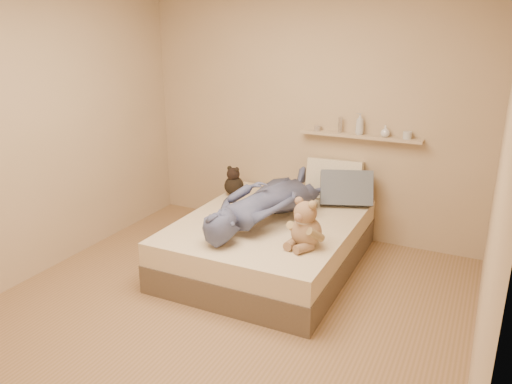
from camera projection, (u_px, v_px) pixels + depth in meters
The scene contains 10 objects.
room at pixel (215, 151), 3.47m from camera, with size 3.80×3.80×3.80m.
bed at pixel (269, 242), 4.60m from camera, with size 1.50×1.90×0.45m.
game_console at pixel (214, 220), 4.15m from camera, with size 0.17×0.12×0.05m.
teddy_bear at pixel (305, 227), 3.93m from camera, with size 0.32×0.33×0.41m.
dark_plush at pixel (234, 183), 5.15m from camera, with size 0.20×0.20×0.31m.
pillow_cream at pixel (334, 179), 5.03m from camera, with size 0.55×0.16×0.40m, color beige.
pillow_grey at pixel (346, 188), 4.85m from camera, with size 0.50×0.14×0.34m, color slate.
person at pixel (268, 200), 4.46m from camera, with size 0.59×1.61×0.38m, color #4C5178.
wall_shelf at pixel (360, 136), 4.87m from camera, with size 1.20×0.12×0.03m, color tan.
shelf_bottles at pixel (368, 128), 4.81m from camera, with size 0.96×0.12×0.21m.
Camera 1 is at (1.73, -2.92, 2.12)m, focal length 35.00 mm.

